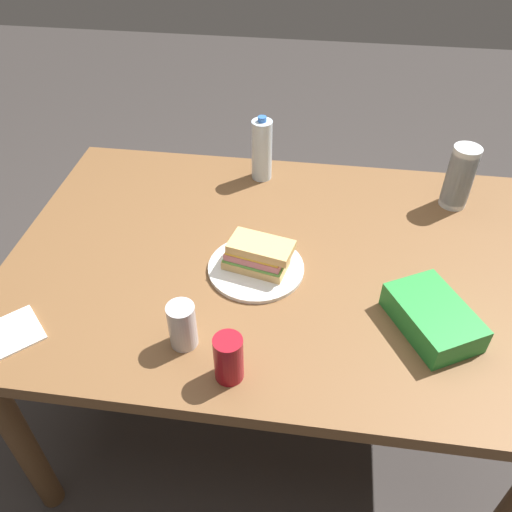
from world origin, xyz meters
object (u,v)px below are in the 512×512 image
object	(u,v)px
soda_can_red	(229,358)
plastic_cup_stack	(460,177)
dining_table	(276,280)
water_bottle_tall	(262,150)
sandwich	(258,255)
paper_plate	(256,268)
soda_can_silver	(182,325)
chip_bag	(433,317)

from	to	relation	value
soda_can_red	plastic_cup_stack	distance (m)	0.95
dining_table	water_bottle_tall	size ratio (longest dim) A/B	6.82
sandwich	water_bottle_tall	bearing A→B (deg)	96.09
soda_can_red	dining_table	bearing A→B (deg)	81.25
paper_plate	sandwich	bearing A→B (deg)	13.43
soda_can_silver	chip_bag	bearing A→B (deg)	12.60
soda_can_red	water_bottle_tall	bearing A→B (deg)	92.40
sandwich	chip_bag	bearing A→B (deg)	-18.04
water_bottle_tall	plastic_cup_stack	world-z (taller)	water_bottle_tall
dining_table	paper_plate	distance (m)	0.13
chip_bag	paper_plate	bearing A→B (deg)	43.18
sandwich	plastic_cup_stack	xyz separation A→B (m)	(0.57, 0.39, 0.05)
chip_bag	plastic_cup_stack	world-z (taller)	plastic_cup_stack
dining_table	water_bottle_tall	world-z (taller)	water_bottle_tall
paper_plate	chip_bag	xyz separation A→B (m)	(0.45, -0.14, 0.03)
soda_can_red	chip_bag	xyz separation A→B (m)	(0.46, 0.21, -0.03)
soda_can_silver	paper_plate	bearing A→B (deg)	64.12
dining_table	water_bottle_tall	xyz separation A→B (m)	(-0.10, 0.40, 0.20)
sandwich	water_bottle_tall	world-z (taller)	water_bottle_tall
soda_can_red	soda_can_silver	distance (m)	0.15
sandwich	soda_can_red	bearing A→B (deg)	-92.44
chip_bag	water_bottle_tall	distance (m)	0.79
chip_bag	water_bottle_tall	world-z (taller)	water_bottle_tall
paper_plate	plastic_cup_stack	bearing A→B (deg)	34.15
sandwich	soda_can_silver	size ratio (longest dim) A/B	1.63
dining_table	chip_bag	xyz separation A→B (m)	(0.40, -0.21, 0.13)
chip_bag	soda_can_silver	world-z (taller)	soda_can_silver
dining_table	chip_bag	world-z (taller)	chip_bag
plastic_cup_stack	soda_can_silver	size ratio (longest dim) A/B	1.66
soda_can_red	paper_plate	bearing A→B (deg)	88.21
chip_bag	soda_can_silver	xyz separation A→B (m)	(-0.59, -0.13, 0.03)
soda_can_silver	dining_table	bearing A→B (deg)	60.97
paper_plate	chip_bag	size ratio (longest dim) A/B	1.15
sandwich	plastic_cup_stack	bearing A→B (deg)	34.28
dining_table	sandwich	world-z (taller)	sandwich
dining_table	soda_can_red	xyz separation A→B (m)	(-0.06, -0.41, 0.15)
paper_plate	plastic_cup_stack	distance (m)	0.71
water_bottle_tall	soda_can_silver	size ratio (longest dim) A/B	1.83
chip_bag	water_bottle_tall	size ratio (longest dim) A/B	1.03
chip_bag	soda_can_silver	distance (m)	0.60
sandwich	soda_can_silver	xyz separation A→B (m)	(-0.14, -0.28, 0.01)
sandwich	dining_table	bearing A→B (deg)	50.61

